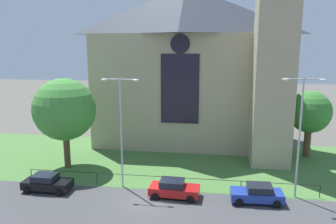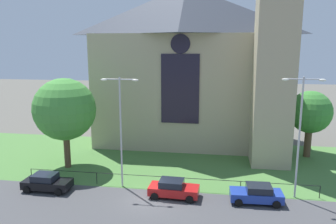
{
  "view_description": "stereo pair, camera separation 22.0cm",
  "coord_description": "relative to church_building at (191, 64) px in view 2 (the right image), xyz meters",
  "views": [
    {
      "loc": [
        5.38,
        -25.54,
        12.72
      ],
      "look_at": [
        0.46,
        8.0,
        5.92
      ],
      "focal_mm": 36.01,
      "sensor_mm": 36.0,
      "label": 1
    },
    {
      "loc": [
        5.6,
        -25.51,
        12.72
      ],
      "look_at": [
        0.46,
        8.0,
        5.92
      ],
      "focal_mm": 36.01,
      "sensor_mm": 36.0,
      "label": 2
    }
  ],
  "objects": [
    {
      "name": "streetlamp_near",
      "position": [
        -4.83,
        -15.7,
        -4.08
      ],
      "size": [
        3.37,
        0.26,
        9.99
      ],
      "color": "#B2B2B7",
      "rests_on": "ground"
    },
    {
      "name": "church_building",
      "position": [
        0.0,
        0.0,
        0.0
      ],
      "size": [
        23.2,
        16.2,
        26.0
      ],
      "color": "tan",
      "rests_on": "ground"
    },
    {
      "name": "streetlamp_far",
      "position": [
        10.26,
        -15.7,
        -3.95
      ],
      "size": [
        3.37,
        0.26,
        10.24
      ],
      "color": "#B2B2B7",
      "rests_on": "ground"
    },
    {
      "name": "tree_right_far",
      "position": [
        13.92,
        -4.37,
        -5.08
      ],
      "size": [
        4.79,
        4.79,
        7.66
      ],
      "color": "brown",
      "rests_on": "ground"
    },
    {
      "name": "grass_verge",
      "position": [
        -1.93,
        -10.1,
        -10.27
      ],
      "size": [
        120.0,
        20.0,
        0.01
      ],
      "primitive_type": "cube",
      "color": "#477538",
      "rests_on": "ground"
    },
    {
      "name": "iron_railing",
      "position": [
        -0.77,
        -15.6,
        -9.32
      ],
      "size": [
        26.19,
        0.07,
        1.13
      ],
      "color": "black",
      "rests_on": "ground"
    },
    {
      "name": "parked_car_blue",
      "position": [
        6.96,
        -17.15,
        -9.53
      ],
      "size": [
        4.27,
        2.17,
        1.51
      ],
      "rotation": [
        0.0,
        0.0,
        3.18
      ],
      "color": "#1E3899",
      "rests_on": "ground"
    },
    {
      "name": "ground",
      "position": [
        -1.93,
        -8.1,
        -10.27
      ],
      "size": [
        160.0,
        160.0,
        0.0
      ],
      "primitive_type": "plane",
      "color": "#56544C"
    },
    {
      "name": "tree_left_near",
      "position": [
        -11.92,
        -11.79,
        -4.07
      ],
      "size": [
        6.38,
        6.38,
        9.42
      ],
      "color": "brown",
      "rests_on": "ground"
    },
    {
      "name": "parked_car_black",
      "position": [
        -11.2,
        -17.55,
        -9.53
      ],
      "size": [
        4.21,
        2.04,
        1.51
      ],
      "rotation": [
        0.0,
        0.0,
        -0.01
      ],
      "color": "black",
      "rests_on": "ground"
    },
    {
      "name": "road_asphalt",
      "position": [
        -1.93,
        -20.1,
        -10.27
      ],
      "size": [
        120.0,
        8.0,
        0.01
      ],
      "primitive_type": "cube",
      "color": "#424244",
      "rests_on": "ground"
    },
    {
      "name": "parked_car_red",
      "position": [
        0.08,
        -17.18,
        -9.53
      ],
      "size": [
        4.28,
        2.18,
        1.51
      ],
      "rotation": [
        0.0,
        0.0,
        -0.04
      ],
      "color": "#B21919",
      "rests_on": "ground"
    }
  ]
}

